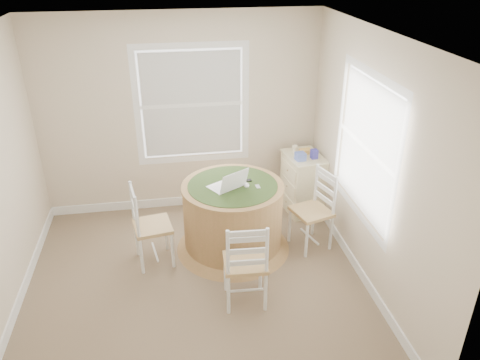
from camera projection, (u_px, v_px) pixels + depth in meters
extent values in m
cube|color=#7A664D|center=(197.00, 287.00, 5.01)|extent=(3.60, 3.60, 0.02)
cube|color=white|center=(183.00, 35.00, 3.82)|extent=(3.60, 3.60, 0.02)
cube|color=beige|center=(181.00, 116.00, 6.00)|extent=(3.60, 0.02, 2.60)
cube|color=beige|center=(213.00, 312.00, 2.82)|extent=(3.60, 0.02, 2.60)
cube|color=beige|center=(372.00, 165.00, 4.68)|extent=(0.02, 3.60, 2.60)
cube|color=white|center=(186.00, 201.00, 6.55)|extent=(3.60, 0.02, 0.12)
cube|color=white|center=(19.00, 301.00, 4.71)|extent=(0.02, 3.60, 0.12)
cube|color=white|center=(356.00, 265.00, 5.24)|extent=(0.02, 3.60, 0.12)
cylinder|color=#A37349|center=(233.00, 214.00, 5.45)|extent=(1.15, 1.15, 0.75)
cone|color=#A37349|center=(233.00, 244.00, 5.64)|extent=(1.35, 1.35, 0.08)
cylinder|color=#A37349|center=(233.00, 187.00, 5.29)|extent=(1.17, 1.17, 0.03)
cylinder|color=#304A20|center=(233.00, 185.00, 5.28)|extent=(1.02, 1.02, 0.01)
cone|color=#304A20|center=(233.00, 190.00, 5.30)|extent=(1.13, 1.13, 0.10)
cube|color=white|center=(226.00, 186.00, 5.26)|extent=(0.45, 0.41, 0.02)
cube|color=silver|center=(225.00, 185.00, 5.25)|extent=(0.33, 0.27, 0.00)
cube|color=black|center=(235.00, 181.00, 5.09)|extent=(0.35, 0.25, 0.24)
ellipsoid|color=white|center=(246.00, 185.00, 5.26)|extent=(0.07, 0.11, 0.04)
cube|color=#B7BABF|center=(258.00, 187.00, 5.24)|extent=(0.05, 0.09, 0.02)
cube|color=black|center=(249.00, 181.00, 5.37)|extent=(0.06, 0.05, 0.02)
cube|color=beige|center=(302.00, 184.00, 6.27)|extent=(0.49, 0.63, 0.79)
cube|color=beige|center=(304.00, 156.00, 6.09)|extent=(0.53, 0.66, 0.02)
cube|color=beige|center=(286.00, 202.00, 6.32)|extent=(0.07, 0.49, 0.17)
cube|color=beige|center=(287.00, 186.00, 6.21)|extent=(0.07, 0.49, 0.17)
cube|color=beige|center=(288.00, 170.00, 6.11)|extent=(0.07, 0.49, 0.17)
cube|color=#586DC9|center=(300.00, 157.00, 5.94)|extent=(0.13, 0.13, 0.10)
cube|color=#EEB654|center=(305.00, 151.00, 6.14)|extent=(0.16, 0.12, 0.06)
cube|color=#3C38A9|center=(315.00, 154.00, 5.98)|extent=(0.09, 0.09, 0.12)
cylinder|color=beige|center=(294.00, 149.00, 6.18)|extent=(0.07, 0.07, 0.09)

